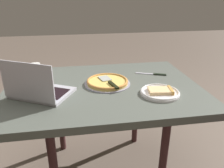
# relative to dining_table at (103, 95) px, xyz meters

# --- Properties ---
(dining_table) EXTENTS (1.31, 0.93, 0.75)m
(dining_table) POSITION_rel_dining_table_xyz_m (0.00, 0.00, 0.00)
(dining_table) COLOR #4F544D
(dining_table) RESTS_ON ground_plane
(laptop) EXTENTS (0.42, 0.39, 0.25)m
(laptop) POSITION_rel_dining_table_xyz_m (-0.41, -0.10, 0.11)
(laptop) COLOR #B3B1BA
(laptop) RESTS_ON dining_table
(pizza_plate) EXTENTS (0.25, 0.25, 0.04)m
(pizza_plate) POSITION_rel_dining_table_xyz_m (0.34, -0.18, 0.08)
(pizza_plate) COLOR white
(pizza_plate) RESTS_ON dining_table
(pizza_tray) EXTENTS (0.32, 0.32, 0.03)m
(pizza_tray) POSITION_rel_dining_table_xyz_m (0.04, 0.03, 0.08)
(pizza_tray) COLOR #9894A8
(pizza_tray) RESTS_ON dining_table
(table_knife) EXTENTS (0.23, 0.11, 0.01)m
(table_knife) POSITION_rel_dining_table_xyz_m (0.42, 0.16, 0.07)
(table_knife) COLOR silver
(table_knife) RESTS_ON dining_table
(drink_cup) EXTENTS (0.07, 0.07, 0.10)m
(drink_cup) POSITION_rel_dining_table_xyz_m (-0.47, 0.28, 0.11)
(drink_cup) COLOR silver
(drink_cup) RESTS_ON dining_table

